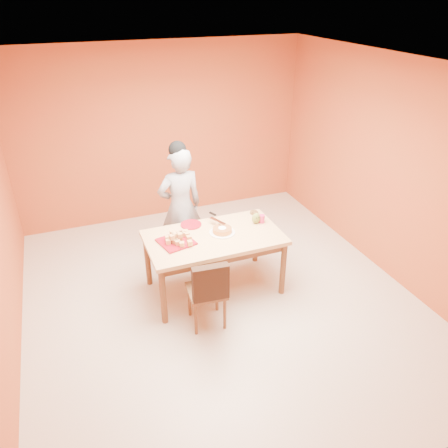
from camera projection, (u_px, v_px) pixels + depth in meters
name	position (u px, v px, depth m)	size (l,w,h in m)	color
floor	(221.00, 299.00, 5.31)	(5.00, 5.00, 0.00)	beige
ceiling	(219.00, 66.00, 4.02)	(5.00, 5.00, 0.00)	white
wall_back	(162.00, 134.00, 6.71)	(4.50, 4.50, 0.00)	#B05428
wall_right	(390.00, 170.00, 5.38)	(5.00, 5.00, 0.00)	#B05428
dining_table	(214.00, 243.00, 5.19)	(1.60, 0.90, 0.76)	#E4B277
dining_chair	(207.00, 290.00, 4.72)	(0.44, 0.50, 0.88)	brown
pastry_pile	(176.00, 237.00, 4.97)	(0.33, 0.33, 0.11)	#E8B463
person	(180.00, 207.00, 5.70)	(0.59, 0.39, 1.62)	#97979A
pastry_platter	(176.00, 242.00, 5.00)	(0.36, 0.36, 0.02)	maroon
red_dinner_plate	(191.00, 225.00, 5.37)	(0.26, 0.26, 0.02)	maroon
white_cake_plate	(222.00, 232.00, 5.20)	(0.31, 0.31, 0.01)	white
sponge_cake	(222.00, 230.00, 5.19)	(0.23, 0.23, 0.05)	orange
cake_server	(218.00, 221.00, 5.32)	(0.05, 0.25, 0.01)	silver
egg_ornament	(256.00, 218.00, 5.38)	(0.11, 0.09, 0.14)	olive
magenta_glass	(262.00, 219.00, 5.41)	(0.07, 0.07, 0.10)	#DA205E
checker_tin	(254.00, 213.00, 5.64)	(0.10, 0.10, 0.03)	#36180E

